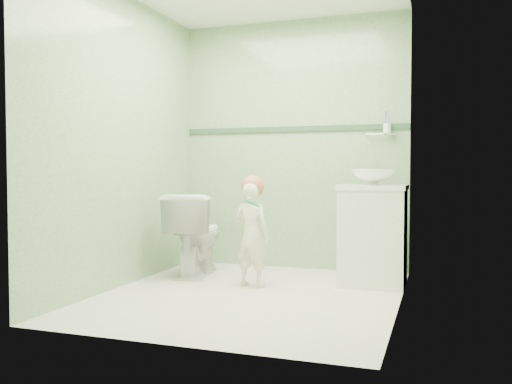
% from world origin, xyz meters
% --- Properties ---
extents(ground, '(2.50, 2.50, 0.00)m').
position_xyz_m(ground, '(0.00, 0.00, 0.00)').
color(ground, white).
rests_on(ground, ground).
extents(room_shell, '(2.50, 2.54, 2.40)m').
position_xyz_m(room_shell, '(0.00, 0.00, 1.20)').
color(room_shell, '#7DA474').
rests_on(room_shell, ground).
extents(trim_stripe, '(2.20, 0.02, 0.05)m').
position_xyz_m(trim_stripe, '(0.00, 1.24, 1.35)').
color(trim_stripe, '#305037').
rests_on(trim_stripe, room_shell).
extents(vanity, '(0.52, 0.50, 0.80)m').
position_xyz_m(vanity, '(0.84, 0.70, 0.40)').
color(vanity, white).
rests_on(vanity, ground).
extents(counter, '(0.54, 0.52, 0.04)m').
position_xyz_m(counter, '(0.84, 0.70, 0.81)').
color(counter, white).
rests_on(counter, vanity).
extents(basin, '(0.37, 0.37, 0.13)m').
position_xyz_m(basin, '(0.84, 0.70, 0.89)').
color(basin, white).
rests_on(basin, counter).
extents(faucet, '(0.03, 0.13, 0.18)m').
position_xyz_m(faucet, '(0.84, 0.89, 0.97)').
color(faucet, silver).
rests_on(faucet, counter).
extents(cup_holder, '(0.26, 0.07, 0.21)m').
position_xyz_m(cup_holder, '(0.89, 1.18, 1.33)').
color(cup_holder, silver).
rests_on(cup_holder, room_shell).
extents(toilet, '(0.52, 0.78, 0.74)m').
position_xyz_m(toilet, '(-0.74, 0.61, 0.37)').
color(toilet, white).
rests_on(toilet, ground).
extents(toddler, '(0.34, 0.26, 0.85)m').
position_xyz_m(toddler, '(-0.09, 0.30, 0.42)').
color(toddler, beige).
rests_on(toddler, ground).
extents(hair_cap, '(0.19, 0.19, 0.19)m').
position_xyz_m(hair_cap, '(-0.09, 0.33, 0.81)').
color(hair_cap, '#B36349').
rests_on(hair_cap, toddler).
extents(teal_toothbrush, '(0.11, 0.14, 0.08)m').
position_xyz_m(teal_toothbrush, '(-0.04, 0.16, 0.69)').
color(teal_toothbrush, '#14825C').
rests_on(teal_toothbrush, toddler).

